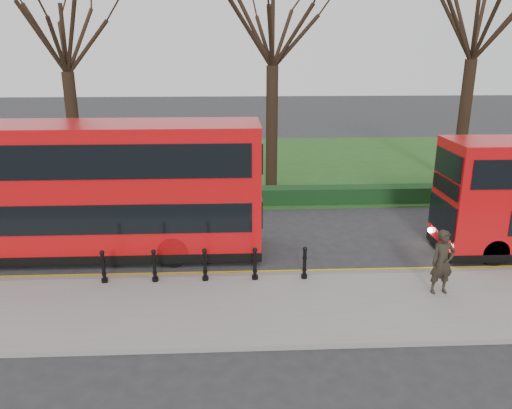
{
  "coord_description": "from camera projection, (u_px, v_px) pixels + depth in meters",
  "views": [
    {
      "loc": [
        -0.02,
        -15.46,
        7.08
      ],
      "look_at": [
        0.74,
        0.5,
        2.0
      ],
      "focal_mm": 35.0,
      "sensor_mm": 36.0,
      "label": 1
    }
  ],
  "objects": [
    {
      "name": "ground",
      "position": [
        235.0,
        266.0,
        16.86
      ],
      "size": [
        120.0,
        120.0,
        0.0
      ],
      "primitive_type": "plane",
      "color": "#28282B",
      "rests_on": "ground"
    },
    {
      "name": "pavement",
      "position": [
        236.0,
        308.0,
        13.98
      ],
      "size": [
        60.0,
        4.0,
        0.15
      ],
      "primitive_type": "cube",
      "color": "gray",
      "rests_on": "ground"
    },
    {
      "name": "kerb",
      "position": [
        235.0,
        277.0,
        15.89
      ],
      "size": [
        60.0,
        0.25,
        0.16
      ],
      "primitive_type": "cube",
      "color": "slate",
      "rests_on": "ground"
    },
    {
      "name": "grass_verge",
      "position": [
        233.0,
        165.0,
        31.13
      ],
      "size": [
        60.0,
        18.0,
        0.06
      ],
      "primitive_type": "cube",
      "color": "#1E4E1A",
      "rests_on": "ground"
    },
    {
      "name": "hedge",
      "position": [
        234.0,
        197.0,
        23.22
      ],
      "size": [
        60.0,
        0.9,
        0.8
      ],
      "primitive_type": "cube",
      "color": "black",
      "rests_on": "ground"
    },
    {
      "name": "yellow_line_outer",
      "position": [
        235.0,
        274.0,
        16.2
      ],
      "size": [
        60.0,
        0.1,
        0.01
      ],
      "primitive_type": "cube",
      "color": "yellow",
      "rests_on": "ground"
    },
    {
      "name": "yellow_line_inner",
      "position": [
        235.0,
        272.0,
        16.39
      ],
      "size": [
        60.0,
        0.1,
        0.01
      ],
      "primitive_type": "cube",
      "color": "yellow",
      "rests_on": "ground"
    },
    {
      "name": "tree_left",
      "position": [
        63.0,
        31.0,
        23.66
      ],
      "size": [
        6.86,
        6.86,
        10.72
      ],
      "color": "black",
      "rests_on": "ground"
    },
    {
      "name": "tree_mid",
      "position": [
        273.0,
        23.0,
        24.0
      ],
      "size": [
        7.19,
        7.19,
        11.23
      ],
      "color": "black",
      "rests_on": "ground"
    },
    {
      "name": "tree_right",
      "position": [
        477.0,
        15.0,
        24.33
      ],
      "size": [
        7.53,
        7.53,
        11.77
      ],
      "color": "black",
      "rests_on": "ground"
    },
    {
      "name": "bollard_row",
      "position": [
        205.0,
        265.0,
        15.34
      ],
      "size": [
        6.33,
        0.15,
        1.0
      ],
      "color": "black",
      "rests_on": "pavement"
    },
    {
      "name": "bus_lead",
      "position": [
        90.0,
        191.0,
        17.1
      ],
      "size": [
        11.68,
        2.68,
        4.65
      ],
      "color": "red",
      "rests_on": "ground"
    },
    {
      "name": "pedestrian",
      "position": [
        442.0,
        262.0,
        14.41
      ],
      "size": [
        0.75,
        0.53,
        1.94
      ],
      "primitive_type": "imported",
      "rotation": [
        0.0,
        0.0,
        0.09
      ],
      "color": "black",
      "rests_on": "pavement"
    }
  ]
}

